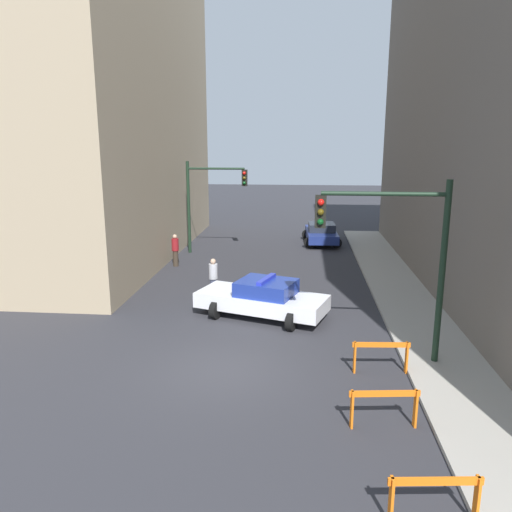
{
  "coord_description": "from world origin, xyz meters",
  "views": [
    {
      "loc": [
        1.98,
        -12.99,
        6.34
      ],
      "look_at": [
        0.2,
        6.39,
        1.81
      ],
      "focal_mm": 35.0,
      "sensor_mm": 36.0,
      "label": 1
    }
  ],
  "objects_px": {
    "traffic_light_far": "(207,194)",
    "barrier_back": "(381,352)",
    "parked_car_near": "(321,233)",
    "traffic_light_near": "(401,244)",
    "pedestrian_corner": "(175,250)",
    "barrier_front": "(435,492)",
    "pedestrian_crossing": "(213,278)",
    "police_car": "(263,298)",
    "barrier_mid": "(384,402)"
  },
  "relations": [
    {
      "from": "pedestrian_crossing",
      "to": "parked_car_near",
      "type": "bearing_deg",
      "value": -136.64
    },
    {
      "from": "pedestrian_corner",
      "to": "barrier_front",
      "type": "xyz_separation_m",
      "value": [
        8.71,
        -17.02,
        -0.24
      ]
    },
    {
      "from": "police_car",
      "to": "barrier_back",
      "type": "bearing_deg",
      "value": -120.5
    },
    {
      "from": "traffic_light_far",
      "to": "barrier_front",
      "type": "xyz_separation_m",
      "value": [
        7.59,
        -20.22,
        -2.78
      ]
    },
    {
      "from": "traffic_light_near",
      "to": "parked_car_near",
      "type": "relative_size",
      "value": 1.19
    },
    {
      "from": "police_car",
      "to": "pedestrian_crossing",
      "type": "xyz_separation_m",
      "value": [
        -2.19,
        2.1,
        0.14
      ]
    },
    {
      "from": "traffic_light_far",
      "to": "barrier_back",
      "type": "height_order",
      "value": "traffic_light_far"
    },
    {
      "from": "police_car",
      "to": "pedestrian_crossing",
      "type": "distance_m",
      "value": 3.03
    },
    {
      "from": "police_car",
      "to": "traffic_light_near",
      "type": "bearing_deg",
      "value": -111.95
    },
    {
      "from": "parked_car_near",
      "to": "barrier_back",
      "type": "height_order",
      "value": "parked_car_near"
    },
    {
      "from": "traffic_light_near",
      "to": "traffic_light_far",
      "type": "distance_m",
      "value": 16.03
    },
    {
      "from": "traffic_light_near",
      "to": "pedestrian_crossing",
      "type": "distance_m",
      "value": 8.83
    },
    {
      "from": "pedestrian_crossing",
      "to": "barrier_front",
      "type": "relative_size",
      "value": 1.04
    },
    {
      "from": "barrier_back",
      "to": "pedestrian_corner",
      "type": "bearing_deg",
      "value": 127.39
    },
    {
      "from": "police_car",
      "to": "barrier_front",
      "type": "distance_m",
      "value": 10.5
    },
    {
      "from": "barrier_front",
      "to": "barrier_mid",
      "type": "distance_m",
      "value": 2.93
    },
    {
      "from": "traffic_light_far",
      "to": "barrier_back",
      "type": "bearing_deg",
      "value": -62.56
    },
    {
      "from": "traffic_light_far",
      "to": "traffic_light_near",
      "type": "bearing_deg",
      "value": -59.94
    },
    {
      "from": "pedestrian_crossing",
      "to": "barrier_back",
      "type": "distance_m",
      "value": 8.55
    },
    {
      "from": "pedestrian_crossing",
      "to": "traffic_light_far",
      "type": "bearing_deg",
      "value": -102.21
    },
    {
      "from": "barrier_front",
      "to": "barrier_mid",
      "type": "bearing_deg",
      "value": 97.37
    },
    {
      "from": "traffic_light_near",
      "to": "barrier_front",
      "type": "relative_size",
      "value": 3.26
    },
    {
      "from": "barrier_mid",
      "to": "barrier_back",
      "type": "bearing_deg",
      "value": 82.96
    },
    {
      "from": "traffic_light_near",
      "to": "traffic_light_far",
      "type": "height_order",
      "value": "traffic_light_near"
    },
    {
      "from": "traffic_light_far",
      "to": "police_car",
      "type": "xyz_separation_m",
      "value": [
        3.94,
        -10.37,
        -2.67
      ]
    },
    {
      "from": "traffic_light_far",
      "to": "pedestrian_corner",
      "type": "relative_size",
      "value": 3.13
    },
    {
      "from": "parked_car_near",
      "to": "traffic_light_near",
      "type": "bearing_deg",
      "value": -87.57
    },
    {
      "from": "parked_car_near",
      "to": "pedestrian_corner",
      "type": "xyz_separation_m",
      "value": [
        -7.66,
        -6.5,
        0.19
      ]
    },
    {
      "from": "pedestrian_crossing",
      "to": "barrier_back",
      "type": "height_order",
      "value": "pedestrian_crossing"
    },
    {
      "from": "pedestrian_crossing",
      "to": "barrier_back",
      "type": "relative_size",
      "value": 1.04
    },
    {
      "from": "traffic_light_near",
      "to": "pedestrian_corner",
      "type": "xyz_separation_m",
      "value": [
        -9.15,
        10.68,
        -2.67
      ]
    },
    {
      "from": "barrier_front",
      "to": "barrier_mid",
      "type": "height_order",
      "value": "same"
    },
    {
      "from": "pedestrian_crossing",
      "to": "pedestrian_corner",
      "type": "distance_m",
      "value": 5.83
    },
    {
      "from": "pedestrian_corner",
      "to": "barrier_front",
      "type": "height_order",
      "value": "pedestrian_corner"
    },
    {
      "from": "pedestrian_corner",
      "to": "barrier_mid",
      "type": "xyz_separation_m",
      "value": [
        8.33,
        -14.11,
        -0.24
      ]
    },
    {
      "from": "traffic_light_far",
      "to": "barrier_front",
      "type": "bearing_deg",
      "value": -69.43
    },
    {
      "from": "barrier_mid",
      "to": "barrier_front",
      "type": "bearing_deg",
      "value": -82.63
    },
    {
      "from": "traffic_light_far",
      "to": "barrier_mid",
      "type": "xyz_separation_m",
      "value": [
        7.21,
        -17.31,
        -2.78
      ]
    },
    {
      "from": "traffic_light_near",
      "to": "pedestrian_crossing",
      "type": "xyz_separation_m",
      "value": [
        -6.28,
        5.6,
        -2.67
      ]
    },
    {
      "from": "barrier_mid",
      "to": "pedestrian_corner",
      "type": "bearing_deg",
      "value": 120.57
    },
    {
      "from": "traffic_light_far",
      "to": "barrier_mid",
      "type": "relative_size",
      "value": 3.26
    },
    {
      "from": "barrier_mid",
      "to": "barrier_back",
      "type": "height_order",
      "value": "same"
    },
    {
      "from": "barrier_back",
      "to": "traffic_light_near",
      "type": "bearing_deg",
      "value": 54.61
    },
    {
      "from": "traffic_light_near",
      "to": "traffic_light_far",
      "type": "bearing_deg",
      "value": 120.06
    },
    {
      "from": "parked_car_near",
      "to": "pedestrian_corner",
      "type": "bearing_deg",
      "value": -142.24
    },
    {
      "from": "pedestrian_crossing",
      "to": "barrier_mid",
      "type": "bearing_deg",
      "value": 97.01
    },
    {
      "from": "traffic_light_near",
      "to": "barrier_mid",
      "type": "relative_size",
      "value": 3.26
    },
    {
      "from": "police_car",
      "to": "traffic_light_far",
      "type": "bearing_deg",
      "value": 39.4
    },
    {
      "from": "parked_car_near",
      "to": "barrier_mid",
      "type": "relative_size",
      "value": 2.74
    },
    {
      "from": "pedestrian_corner",
      "to": "barrier_front",
      "type": "bearing_deg",
      "value": 152.84
    }
  ]
}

